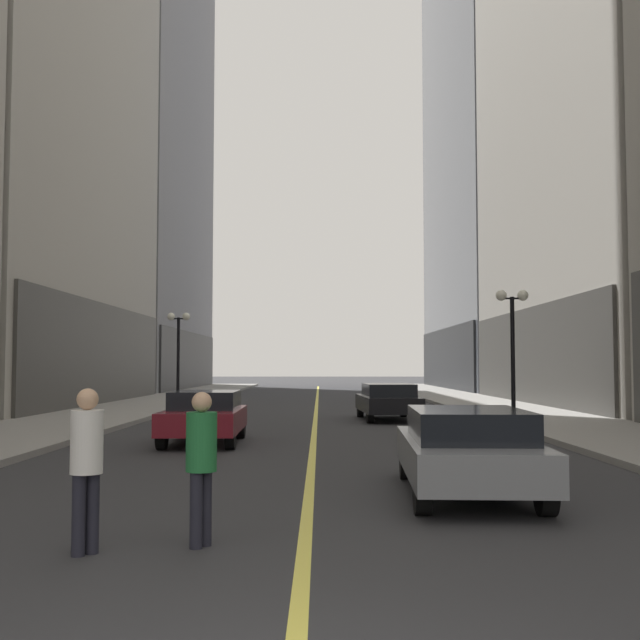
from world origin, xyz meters
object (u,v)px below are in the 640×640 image
at_px(pedestrian_in_green_parka, 199,456).
at_px(street_lamp_right_mid, 510,326).
at_px(car_black, 386,400).
at_px(car_maroon, 203,415).
at_px(street_lamp_left_far, 176,338).
at_px(car_grey, 465,448).
at_px(pedestrian_in_white_shirt, 84,457).

xyz_separation_m(pedestrian_in_green_parka, street_lamp_right_mid, (7.53, 16.51, 2.27)).
xyz_separation_m(car_black, street_lamp_right_mid, (3.77, -3.21, 2.54)).
xyz_separation_m(car_maroon, street_lamp_right_mid, (9.17, 5.21, 2.54)).
bearing_deg(street_lamp_right_mid, street_lamp_left_far, 139.58).
height_order(car_grey, pedestrian_in_white_shirt, pedestrian_in_white_shirt).
height_order(car_grey, street_lamp_right_mid, street_lamp_right_mid).
height_order(car_maroon, car_black, same).
xyz_separation_m(street_lamp_left_far, street_lamp_right_mid, (12.80, -10.90, 0.00)).
xyz_separation_m(car_grey, street_lamp_left_far, (-8.81, 24.09, 2.54)).
bearing_deg(street_lamp_left_far, car_black, -40.41).
bearing_deg(pedestrian_in_white_shirt, car_grey, 38.03).
height_order(car_maroon, street_lamp_right_mid, street_lamp_right_mid).
relative_size(car_black, street_lamp_right_mid, 1.09).
bearing_deg(pedestrian_in_green_parka, street_lamp_left_far, 100.88).
bearing_deg(car_grey, car_maroon, 122.97).
bearing_deg(car_grey, street_lamp_left_far, 110.08).
height_order(car_maroon, pedestrian_in_white_shirt, pedestrian_in_white_shirt).
relative_size(pedestrian_in_white_shirt, street_lamp_right_mid, 0.39).
xyz_separation_m(pedestrian_in_green_parka, street_lamp_left_far, (-5.27, 27.41, 2.27)).
height_order(car_grey, pedestrian_in_green_parka, pedestrian_in_green_parka).
bearing_deg(car_grey, pedestrian_in_green_parka, -136.82).
distance_m(pedestrian_in_green_parka, street_lamp_left_far, 28.01).
xyz_separation_m(car_maroon, car_black, (5.40, 8.42, 0.00)).
distance_m(car_black, pedestrian_in_white_shirt, 20.67).
distance_m(car_grey, car_black, 16.40).
bearing_deg(car_black, car_grey, -90.79).
relative_size(car_maroon, street_lamp_right_mid, 0.94).
bearing_deg(pedestrian_in_white_shirt, pedestrian_in_green_parka, 16.82).
relative_size(pedestrian_in_green_parka, street_lamp_left_far, 0.38).
bearing_deg(street_lamp_right_mid, pedestrian_in_green_parka, -114.52).
xyz_separation_m(car_black, pedestrian_in_green_parka, (-3.77, -19.72, 0.26)).
relative_size(car_maroon, car_black, 0.86).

